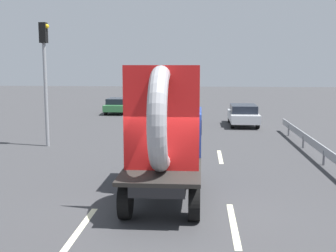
# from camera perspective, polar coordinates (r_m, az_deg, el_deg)

# --- Properties ---
(ground_plane) EXTENTS (120.00, 120.00, 0.00)m
(ground_plane) POSITION_cam_1_polar(r_m,az_deg,el_deg) (11.76, 0.15, -10.69)
(ground_plane) COLOR #38383A
(flatbed_truck) EXTENTS (2.02, 5.03, 3.77)m
(flatbed_truck) POSITION_cam_1_polar(r_m,az_deg,el_deg) (12.48, -0.21, -1.39)
(flatbed_truck) COLOR black
(flatbed_truck) RESTS_ON ground_plane
(distant_sedan) EXTENTS (1.69, 3.94, 1.28)m
(distant_sedan) POSITION_cam_1_polar(r_m,az_deg,el_deg) (27.08, 9.85, 1.52)
(distant_sedan) COLOR black
(distant_sedan) RESTS_ON ground_plane
(traffic_light) EXTENTS (0.42, 0.36, 5.61)m
(traffic_light) POSITION_cam_1_polar(r_m,az_deg,el_deg) (20.57, -15.87, 7.56)
(traffic_light) COLOR gray
(traffic_light) RESTS_ON ground_plane
(guardrail) EXTENTS (0.10, 13.37, 0.71)m
(guardrail) POSITION_cam_1_polar(r_m,az_deg,el_deg) (18.94, 18.52, -2.16)
(guardrail) COLOR gray
(guardrail) RESTS_ON ground_plane
(lane_dash_left_near) EXTENTS (0.16, 2.65, 0.01)m
(lane_dash_left_near) POSITION_cam_1_polar(r_m,az_deg,el_deg) (10.62, -11.35, -12.94)
(lane_dash_left_near) COLOR beige
(lane_dash_left_near) RESTS_ON ground_plane
(lane_dash_left_far) EXTENTS (0.16, 2.73, 0.01)m
(lane_dash_left_far) POSITION_cam_1_polar(r_m,az_deg,el_deg) (18.80, -4.20, -3.45)
(lane_dash_left_far) COLOR beige
(lane_dash_left_far) RESTS_ON ground_plane
(lane_dash_right_near) EXTENTS (0.16, 2.96, 0.01)m
(lane_dash_right_near) POSITION_cam_1_polar(r_m,az_deg,el_deg) (10.73, 8.59, -12.65)
(lane_dash_right_near) COLOR beige
(lane_dash_right_near) RESTS_ON ground_plane
(lane_dash_right_far) EXTENTS (0.16, 2.57, 0.01)m
(lane_dash_right_far) POSITION_cam_1_polar(r_m,az_deg,el_deg) (17.99, 6.85, -4.03)
(lane_dash_right_far) COLOR beige
(lane_dash_right_far) RESTS_ON ground_plane
(oncoming_car) EXTENTS (1.53, 3.57, 1.16)m
(oncoming_car) POSITION_cam_1_polar(r_m,az_deg,el_deg) (33.40, -6.66, 2.74)
(oncoming_car) COLOR black
(oncoming_car) RESTS_ON ground_plane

